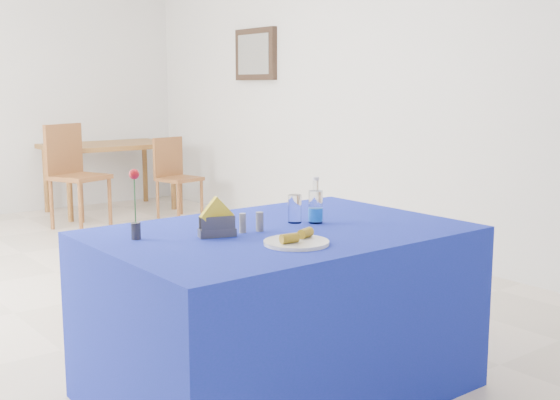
# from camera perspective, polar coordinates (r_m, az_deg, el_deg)

# --- Properties ---
(floor) EXTENTS (7.00, 7.00, 0.00)m
(floor) POSITION_cam_1_polar(r_m,az_deg,el_deg) (4.86, -14.51, -7.62)
(floor) COLOR beige
(floor) RESTS_ON ground
(room_shell) EXTENTS (7.00, 7.00, 7.00)m
(room_shell) POSITION_cam_1_polar(r_m,az_deg,el_deg) (4.67, -15.40, 13.38)
(room_shell) COLOR silver
(room_shell) RESTS_ON ground
(picture_frame) EXTENTS (0.06, 0.64, 0.52)m
(picture_frame) POSITION_cam_1_polar(r_m,az_deg,el_deg) (7.29, -1.99, 11.75)
(picture_frame) COLOR black
(picture_frame) RESTS_ON room_shell
(picture_art) EXTENTS (0.02, 0.52, 0.40)m
(picture_art) POSITION_cam_1_polar(r_m,az_deg,el_deg) (7.28, -2.16, 11.75)
(picture_art) COLOR #998C66
(picture_art) RESTS_ON room_shell
(plate) EXTENTS (0.26, 0.26, 0.01)m
(plate) POSITION_cam_1_polar(r_m,az_deg,el_deg) (2.82, 1.34, -3.48)
(plate) COLOR silver
(plate) RESTS_ON blue_table
(drinking_glass) EXTENTS (0.06, 0.06, 0.13)m
(drinking_glass) POSITION_cam_1_polar(r_m,az_deg,el_deg) (3.25, 1.21, -0.72)
(drinking_glass) COLOR white
(drinking_glass) RESTS_ON blue_table
(salt_shaker) EXTENTS (0.03, 0.03, 0.08)m
(salt_shaker) POSITION_cam_1_polar(r_m,az_deg,el_deg) (3.04, -3.05, -1.88)
(salt_shaker) COLOR slate
(salt_shaker) RESTS_ON blue_table
(pepper_shaker) EXTENTS (0.03, 0.03, 0.08)m
(pepper_shaker) POSITION_cam_1_polar(r_m,az_deg,el_deg) (3.06, -1.66, -1.77)
(pepper_shaker) COLOR slate
(pepper_shaker) RESTS_ON blue_table
(blue_table) EXTENTS (1.60, 1.10, 0.76)m
(blue_table) POSITION_cam_1_polar(r_m,az_deg,el_deg) (3.21, 0.03, -9.05)
(blue_table) COLOR #102594
(blue_table) RESTS_ON floor
(water_bottle) EXTENTS (0.07, 0.07, 0.21)m
(water_bottle) POSITION_cam_1_polar(r_m,az_deg,el_deg) (3.25, 2.91, -0.63)
(water_bottle) COLOR white
(water_bottle) RESTS_ON blue_table
(napkin_holder) EXTENTS (0.17, 0.11, 0.17)m
(napkin_holder) POSITION_cam_1_polar(r_m,az_deg,el_deg) (2.96, -5.14, -2.06)
(napkin_holder) COLOR #3D3C42
(napkin_holder) RESTS_ON blue_table
(rose_vase) EXTENTS (0.04, 0.04, 0.29)m
(rose_vase) POSITION_cam_1_polar(r_m,az_deg,el_deg) (2.95, -11.69, -0.56)
(rose_vase) COLOR #242428
(rose_vase) RESTS_ON blue_table
(oak_table) EXTENTS (1.37, 0.89, 0.76)m
(oak_table) POSITION_cam_1_polar(r_m,az_deg,el_deg) (8.00, -13.72, 3.94)
(oak_table) COLOR brown
(oak_table) RESTS_ON floor
(chair_bg_left) EXTENTS (0.59, 0.59, 1.02)m
(chair_bg_left) POSITION_cam_1_polar(r_m,az_deg,el_deg) (7.17, -16.51, 2.50)
(chair_bg_left) COLOR brown
(chair_bg_left) RESTS_ON floor
(chair_bg_right) EXTENTS (0.45, 0.45, 0.85)m
(chair_bg_right) POSITION_cam_1_polar(r_m,az_deg,el_deg) (7.47, -8.59, 2.29)
(chair_bg_right) COLOR brown
(chair_bg_right) RESTS_ON floor
(banana_pieces) EXTENTS (0.20, 0.09, 0.04)m
(banana_pieces) POSITION_cam_1_polar(r_m,az_deg,el_deg) (2.82, 1.46, -2.90)
(banana_pieces) COLOR gold
(banana_pieces) RESTS_ON plate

